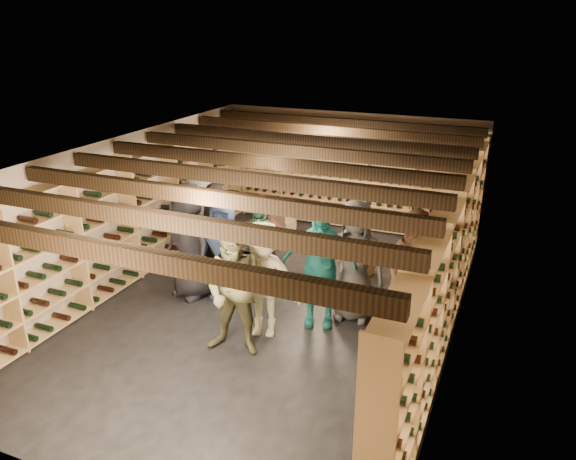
{
  "coord_description": "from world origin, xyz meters",
  "views": [
    {
      "loc": [
        3.27,
        -7.09,
        4.2
      ],
      "look_at": [
        0.21,
        0.2,
        1.2
      ],
      "focal_mm": 35.0,
      "sensor_mm": 36.0,
      "label": 1
    }
  ],
  "objects_px": {
    "crate_stack_right": "(357,260)",
    "person_0": "(189,241)",
    "crate_loose": "(351,253)",
    "person_1": "(215,234)",
    "person_5": "(262,237)",
    "person_12": "(355,261)",
    "person_6": "(224,250)",
    "crate_stack_left": "(281,223)",
    "person_9": "(200,217)",
    "person_3": "(263,280)",
    "person_10": "(259,248)",
    "person_8": "(415,275)",
    "person_2": "(237,290)",
    "person_4": "(319,266)"
  },
  "relations": [
    {
      "from": "crate_loose",
      "to": "person_5",
      "type": "height_order",
      "value": "person_5"
    },
    {
      "from": "crate_stack_left",
      "to": "person_10",
      "type": "relative_size",
      "value": 0.55
    },
    {
      "from": "person_9",
      "to": "person_3",
      "type": "bearing_deg",
      "value": -45.15
    },
    {
      "from": "crate_loose",
      "to": "person_8",
      "type": "bearing_deg",
      "value": -55.11
    },
    {
      "from": "person_0",
      "to": "person_10",
      "type": "distance_m",
      "value": 1.11
    },
    {
      "from": "person_6",
      "to": "person_10",
      "type": "xyz_separation_m",
      "value": [
        0.44,
        0.32,
        -0.03
      ]
    },
    {
      "from": "person_0",
      "to": "person_12",
      "type": "height_order",
      "value": "person_0"
    },
    {
      "from": "crate_loose",
      "to": "person_3",
      "type": "distance_m",
      "value": 3.17
    },
    {
      "from": "crate_stack_left",
      "to": "crate_stack_right",
      "type": "height_order",
      "value": "crate_stack_left"
    },
    {
      "from": "person_4",
      "to": "person_10",
      "type": "height_order",
      "value": "person_4"
    },
    {
      "from": "person_3",
      "to": "person_12",
      "type": "height_order",
      "value": "person_12"
    },
    {
      "from": "person_9",
      "to": "crate_stack_left",
      "type": "bearing_deg",
      "value": 45.12
    },
    {
      "from": "person_1",
      "to": "person_2",
      "type": "distance_m",
      "value": 2.17
    },
    {
      "from": "person_8",
      "to": "person_3",
      "type": "bearing_deg",
      "value": -139.41
    },
    {
      "from": "crate_stack_right",
      "to": "crate_loose",
      "type": "height_order",
      "value": "crate_stack_right"
    },
    {
      "from": "person_1",
      "to": "person_2",
      "type": "bearing_deg",
      "value": -44.3
    },
    {
      "from": "person_8",
      "to": "person_1",
      "type": "bearing_deg",
      "value": -169.1
    },
    {
      "from": "crate_stack_right",
      "to": "person_10",
      "type": "relative_size",
      "value": 0.36
    },
    {
      "from": "crate_loose",
      "to": "person_9",
      "type": "height_order",
      "value": "person_9"
    },
    {
      "from": "crate_loose",
      "to": "person_1",
      "type": "xyz_separation_m",
      "value": [
        -1.78,
        -1.87,
        0.78
      ]
    },
    {
      "from": "person_6",
      "to": "person_8",
      "type": "xyz_separation_m",
      "value": [
        2.95,
        0.03,
        0.1
      ]
    },
    {
      "from": "crate_stack_right",
      "to": "person_9",
      "type": "distance_m",
      "value": 2.95
    },
    {
      "from": "person_6",
      "to": "person_9",
      "type": "relative_size",
      "value": 1.0
    },
    {
      "from": "person_0",
      "to": "person_8",
      "type": "height_order",
      "value": "person_0"
    },
    {
      "from": "person_1",
      "to": "person_5",
      "type": "bearing_deg",
      "value": 43.61
    },
    {
      "from": "crate_stack_right",
      "to": "person_1",
      "type": "height_order",
      "value": "person_1"
    },
    {
      "from": "crate_stack_left",
      "to": "person_2",
      "type": "distance_m",
      "value": 3.91
    },
    {
      "from": "person_10",
      "to": "person_12",
      "type": "relative_size",
      "value": 0.86
    },
    {
      "from": "person_4",
      "to": "person_9",
      "type": "bearing_deg",
      "value": 138.98
    },
    {
      "from": "person_2",
      "to": "person_10",
      "type": "xyz_separation_m",
      "value": [
        -0.48,
        1.66,
        -0.13
      ]
    },
    {
      "from": "person_3",
      "to": "person_5",
      "type": "xyz_separation_m",
      "value": [
        -0.79,
        1.63,
        -0.08
      ]
    },
    {
      "from": "crate_loose",
      "to": "person_12",
      "type": "height_order",
      "value": "person_12"
    },
    {
      "from": "person_5",
      "to": "person_12",
      "type": "height_order",
      "value": "person_12"
    },
    {
      "from": "person_6",
      "to": "person_4",
      "type": "bearing_deg",
      "value": -14.14
    },
    {
      "from": "crate_stack_left",
      "to": "person_5",
      "type": "relative_size",
      "value": 0.56
    },
    {
      "from": "person_3",
      "to": "person_12",
      "type": "xyz_separation_m",
      "value": [
        1.02,
        0.94,
        0.08
      ]
    },
    {
      "from": "person_6",
      "to": "crate_stack_left",
      "type": "bearing_deg",
      "value": 84.84
    },
    {
      "from": "person_1",
      "to": "person_2",
      "type": "xyz_separation_m",
      "value": [
        1.31,
        -1.73,
        0.04
      ]
    },
    {
      "from": "person_2",
      "to": "person_6",
      "type": "xyz_separation_m",
      "value": [
        -0.92,
        1.33,
        -0.1
      ]
    },
    {
      "from": "crate_stack_right",
      "to": "person_0",
      "type": "xyz_separation_m",
      "value": [
        -2.24,
        -1.81,
        0.68
      ]
    },
    {
      "from": "crate_stack_left",
      "to": "person_3",
      "type": "xyz_separation_m",
      "value": [
        1.12,
        -3.21,
        0.41
      ]
    },
    {
      "from": "person_0",
      "to": "person_4",
      "type": "distance_m",
      "value": 2.18
    },
    {
      "from": "crate_stack_left",
      "to": "person_12",
      "type": "bearing_deg",
      "value": -46.71
    },
    {
      "from": "crate_stack_right",
      "to": "person_12",
      "type": "xyz_separation_m",
      "value": [
        0.37,
        -1.5,
        0.66
      ]
    },
    {
      "from": "person_9",
      "to": "person_10",
      "type": "height_order",
      "value": "person_9"
    },
    {
      "from": "crate_loose",
      "to": "person_4",
      "type": "relative_size",
      "value": 0.27
    },
    {
      "from": "person_8",
      "to": "person_9",
      "type": "bearing_deg",
      "value": -178.61
    },
    {
      "from": "person_9",
      "to": "person_2",
      "type": "bearing_deg",
      "value": -53.57
    },
    {
      "from": "person_9",
      "to": "person_1",
      "type": "bearing_deg",
      "value": -48.66
    },
    {
      "from": "crate_loose",
      "to": "person_3",
      "type": "height_order",
      "value": "person_3"
    }
  ]
}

